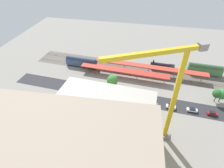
{
  "coord_description": "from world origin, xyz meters",
  "views": [
    {
      "loc": [
        -5.59,
        71.65,
        58.66
      ],
      "look_at": [
        9.22,
        2.62,
        4.76
      ],
      "focal_mm": 29.79,
      "sensor_mm": 36.0,
      "label": 1
    }
  ],
  "objects_px": {
    "passenger_coach": "(205,69)",
    "box_truck_1": "(126,111)",
    "street_tree_0": "(222,94)",
    "parked_car_0": "(212,113)",
    "parked_car_4": "(135,102)",
    "parked_car_2": "(171,107)",
    "parked_car_1": "(192,110)",
    "street_tree_1": "(112,80)",
    "traffic_light": "(107,94)",
    "locomotive": "(163,67)",
    "street_tree_2": "(217,94)",
    "freight_coach_far": "(81,62)",
    "tower_crane": "(169,91)",
    "platform_canopy_near": "(124,71)",
    "box_truck_0": "(109,108)",
    "parked_car_3": "(153,104)",
    "construction_building": "(105,119)",
    "platform_canopy_far": "(149,67)"
  },
  "relations": [
    {
      "from": "street_tree_1",
      "to": "traffic_light",
      "type": "height_order",
      "value": "street_tree_1"
    },
    {
      "from": "street_tree_1",
      "to": "traffic_light",
      "type": "bearing_deg",
      "value": 87.65
    },
    {
      "from": "parked_car_3",
      "to": "parked_car_4",
      "type": "distance_m",
      "value": 7.71
    },
    {
      "from": "parked_car_1",
      "to": "box_truck_1",
      "type": "xyz_separation_m",
      "value": [
        27.71,
        7.42,
        0.89
      ]
    },
    {
      "from": "passenger_coach",
      "to": "street_tree_0",
      "type": "relative_size",
      "value": 2.6
    },
    {
      "from": "platform_canopy_near",
      "to": "platform_canopy_far",
      "type": "xyz_separation_m",
      "value": [
        -12.93,
        -6.11,
        0.37
      ]
    },
    {
      "from": "parked_car_0",
      "to": "construction_building",
      "type": "distance_m",
      "value": 47.2
    },
    {
      "from": "parked_car_4",
      "to": "parked_car_1",
      "type": "bearing_deg",
      "value": -179.09
    },
    {
      "from": "freight_coach_far",
      "to": "box_truck_0",
      "type": "bearing_deg",
      "value": 126.95
    },
    {
      "from": "freight_coach_far",
      "to": "tower_crane",
      "type": "distance_m",
      "value": 64.54
    },
    {
      "from": "street_tree_1",
      "to": "traffic_light",
      "type": "xyz_separation_m",
      "value": [
        0.38,
        9.13,
        -0.91
      ]
    },
    {
      "from": "street_tree_1",
      "to": "street_tree_2",
      "type": "distance_m",
      "value": 47.98
    },
    {
      "from": "parked_car_4",
      "to": "parked_car_2",
      "type": "bearing_deg",
      "value": -178.13
    },
    {
      "from": "platform_canopy_near",
      "to": "street_tree_1",
      "type": "relative_size",
      "value": 5.83
    },
    {
      "from": "box_truck_1",
      "to": "parked_car_4",
      "type": "bearing_deg",
      "value": -113.82
    },
    {
      "from": "platform_canopy_far",
      "to": "box_truck_0",
      "type": "height_order",
      "value": "platform_canopy_far"
    },
    {
      "from": "parked_car_0",
      "to": "parked_car_2",
      "type": "height_order",
      "value": "parked_car_2"
    },
    {
      "from": "parked_car_2",
      "to": "parked_car_1",
      "type": "bearing_deg",
      "value": 179.24
    },
    {
      "from": "locomotive",
      "to": "traffic_light",
      "type": "distance_m",
      "value": 41.71
    },
    {
      "from": "passenger_coach",
      "to": "box_truck_1",
      "type": "distance_m",
      "value": 54.18
    },
    {
      "from": "street_tree_0",
      "to": "traffic_light",
      "type": "xyz_separation_m",
      "value": [
        50.35,
        10.61,
        0.14
      ]
    },
    {
      "from": "tower_crane",
      "to": "box_truck_0",
      "type": "relative_size",
      "value": 4.39
    },
    {
      "from": "street_tree_0",
      "to": "locomotive",
      "type": "bearing_deg",
      "value": -41.83
    },
    {
      "from": "passenger_coach",
      "to": "box_truck_1",
      "type": "relative_size",
      "value": 2.13
    },
    {
      "from": "parked_car_0",
      "to": "street_tree_1",
      "type": "height_order",
      "value": "street_tree_1"
    },
    {
      "from": "locomotive",
      "to": "street_tree_2",
      "type": "distance_m",
      "value": 32.51
    },
    {
      "from": "platform_canopy_near",
      "to": "traffic_light",
      "type": "bearing_deg",
      "value": 79.03
    },
    {
      "from": "locomotive",
      "to": "parked_car_0",
      "type": "distance_m",
      "value": 37.79
    },
    {
      "from": "passenger_coach",
      "to": "street_tree_0",
      "type": "bearing_deg",
      "value": 97.68
    },
    {
      "from": "locomotive",
      "to": "parked_car_0",
      "type": "relative_size",
      "value": 3.59
    },
    {
      "from": "parked_car_4",
      "to": "construction_building",
      "type": "height_order",
      "value": "construction_building"
    },
    {
      "from": "platform_canopy_near",
      "to": "freight_coach_far",
      "type": "distance_m",
      "value": 26.5
    },
    {
      "from": "construction_building",
      "to": "street_tree_2",
      "type": "height_order",
      "value": "construction_building"
    },
    {
      "from": "street_tree_2",
      "to": "parked_car_1",
      "type": "bearing_deg",
      "value": 38.92
    },
    {
      "from": "platform_canopy_far",
      "to": "parked_car_2",
      "type": "bearing_deg",
      "value": 113.67
    },
    {
      "from": "parked_car_1",
      "to": "street_tree_1",
      "type": "relative_size",
      "value": 0.53
    },
    {
      "from": "freight_coach_far",
      "to": "street_tree_0",
      "type": "height_order",
      "value": "street_tree_0"
    },
    {
      "from": "box_truck_0",
      "to": "parked_car_2",
      "type": "bearing_deg",
      "value": -164.98
    },
    {
      "from": "parked_car_0",
      "to": "box_truck_1",
      "type": "distance_m",
      "value": 36.53
    },
    {
      "from": "parked_car_3",
      "to": "traffic_light",
      "type": "relative_size",
      "value": 0.66
    },
    {
      "from": "passenger_coach",
      "to": "traffic_light",
      "type": "height_order",
      "value": "traffic_light"
    },
    {
      "from": "locomotive",
      "to": "street_tree_2",
      "type": "relative_size",
      "value": 2.24
    },
    {
      "from": "parked_car_4",
      "to": "traffic_light",
      "type": "bearing_deg",
      "value": 5.18
    },
    {
      "from": "freight_coach_far",
      "to": "traffic_light",
      "type": "distance_m",
      "value": 34.37
    },
    {
      "from": "parked_car_2",
      "to": "traffic_light",
      "type": "bearing_deg",
      "value": 3.36
    },
    {
      "from": "platform_canopy_near",
      "to": "box_truck_1",
      "type": "relative_size",
      "value": 5.68
    },
    {
      "from": "parked_car_0",
      "to": "parked_car_4",
      "type": "xyz_separation_m",
      "value": [
        32.72,
        0.07,
        -0.02
      ]
    },
    {
      "from": "street_tree_1",
      "to": "locomotive",
      "type": "bearing_deg",
      "value": -136.06
    },
    {
      "from": "tower_crane",
      "to": "street_tree_2",
      "type": "bearing_deg",
      "value": -134.26
    },
    {
      "from": "parked_car_3",
      "to": "street_tree_1",
      "type": "xyz_separation_m",
      "value": [
        20.13,
        -7.47,
        4.84
      ]
    }
  ]
}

